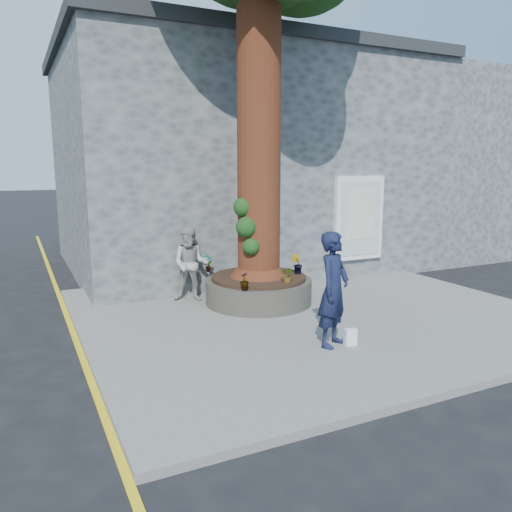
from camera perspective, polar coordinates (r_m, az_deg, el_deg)
name	(u,v)px	position (r m, az deg, el deg)	size (l,w,h in m)	color
ground	(268,342)	(8.94, 1.37, -9.80)	(120.00, 120.00, 0.00)	black
pavement	(310,313)	(10.45, 6.21, -6.49)	(9.00, 8.00, 0.12)	slate
yellow_line	(80,351)	(9.03, -19.52, -10.18)	(0.10, 30.00, 0.01)	yellow
stone_shop	(234,162)	(15.96, -2.49, 10.66)	(10.30, 8.30, 6.30)	#494C4E
neighbour_shop	(425,167)	(20.51, 18.79, 9.62)	(6.00, 8.00, 6.00)	#494C4E
planter	(259,289)	(10.87, 0.30, -3.84)	(2.30, 2.30, 0.60)	black
man	(334,289)	(8.28, 8.86, -3.79)	(0.70, 0.46, 1.91)	#131834
woman	(191,264)	(11.02, -7.47, -0.92)	(0.80, 0.62, 1.64)	#A5A29E
shopping_bag	(350,337)	(8.55, 10.73, -9.08)	(0.20, 0.12, 0.28)	white
plant_a	(208,263)	(11.19, -5.54, -0.79)	(0.21, 0.14, 0.40)	gray
plant_b	(297,264)	(10.99, 4.70, -0.91)	(0.24, 0.23, 0.43)	gray
plant_c	(244,280)	(9.71, -1.34, -2.78)	(0.17, 0.17, 0.31)	gray
plant_d	(288,275)	(10.14, 3.67, -2.16)	(0.30, 0.26, 0.33)	gray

